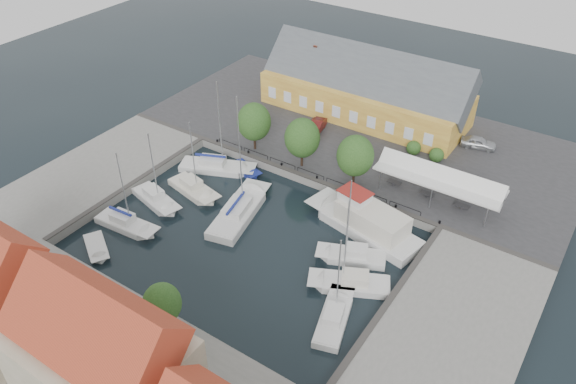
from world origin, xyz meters
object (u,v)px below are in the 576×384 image
(car_red, at_px, (316,127))
(center_sailboat, at_px, (239,213))
(launch_sw, at_px, (97,249))
(launch_nw, at_px, (245,170))
(trawler, at_px, (366,223))
(west_boat_b, at_px, (194,190))
(tent_canopy, at_px, (439,179))
(warehouse, at_px, (362,89))
(west_boat_c, at_px, (156,200))
(east_boat_c, at_px, (334,320))
(west_boat_d, at_px, (126,225))
(car_silver, at_px, (478,143))
(east_boat_a, at_px, (353,257))
(east_boat_b, at_px, (351,285))
(west_boat_a, at_px, (216,168))

(car_red, height_order, center_sailboat, center_sailboat)
(launch_sw, bearing_deg, launch_nw, 78.89)
(trawler, bearing_deg, west_boat_b, -166.52)
(tent_canopy, relative_size, launch_nw, 2.91)
(warehouse, distance_m, car_red, 9.06)
(west_boat_c, bearing_deg, center_sailboat, 19.40)
(east_boat_c, relative_size, launch_nw, 1.96)
(car_red, relative_size, center_sailboat, 0.31)
(east_boat_c, bearing_deg, center_sailboat, 155.64)
(west_boat_d, xyz_separation_m, launch_nw, (4.07, 15.65, -0.18))
(car_silver, xyz_separation_m, car_red, (-19.16, -7.86, -0.01))
(car_red, relative_size, east_boat_c, 0.48)
(car_silver, height_order, east_boat_a, east_boat_a)
(trawler, relative_size, west_boat_c, 1.42)
(tent_canopy, xyz_separation_m, center_sailboat, (-17.20, -13.40, -3.32))
(east_boat_b, xyz_separation_m, west_boat_b, (-22.48, 3.30, -0.00))
(warehouse, bearing_deg, car_red, -105.09)
(east_boat_c, height_order, launch_nw, east_boat_c)
(east_boat_a, xyz_separation_m, east_boat_c, (2.44, -8.00, -0.00))
(tent_canopy, relative_size, center_sailboat, 0.97)
(east_boat_c, bearing_deg, west_boat_a, 151.76)
(east_boat_c, xyz_separation_m, west_boat_c, (-25.47, 4.04, 0.00))
(car_silver, relative_size, trawler, 0.32)
(center_sailboat, bearing_deg, east_boat_c, -24.36)
(car_silver, height_order, car_red, car_silver)
(car_red, height_order, trawler, trawler)
(center_sailboat, height_order, west_boat_d, center_sailboat)
(launch_sw, bearing_deg, west_boat_d, 92.38)
(east_boat_b, bearing_deg, east_boat_c, -80.54)
(tent_canopy, relative_size, west_boat_d, 1.37)
(warehouse, bearing_deg, east_boat_b, -63.72)
(east_boat_b, bearing_deg, car_silver, 85.91)
(car_red, bearing_deg, east_boat_c, -67.63)
(warehouse, xyz_separation_m, trawler, (12.20, -21.91, -3.41))
(west_boat_b, bearing_deg, car_silver, 46.79)
(car_silver, bearing_deg, west_boat_c, 124.41)
(car_silver, relative_size, west_boat_a, 0.36)
(west_boat_a, bearing_deg, west_boat_b, -80.64)
(trawler, height_order, east_boat_c, east_boat_c)
(car_silver, xyz_separation_m, center_sailboat, (-17.51, -26.76, -1.39))
(car_silver, height_order, launch_sw, car_silver)
(tent_canopy, relative_size, car_red, 3.10)
(east_boat_c, height_order, west_boat_c, west_boat_c)
(launch_nw, bearing_deg, east_boat_a, -20.00)
(car_red, relative_size, trawler, 0.32)
(car_red, bearing_deg, trawler, -55.00)
(warehouse, relative_size, launch_nw, 5.93)
(east_boat_b, bearing_deg, tent_canopy, 83.64)
(trawler, bearing_deg, car_silver, 77.59)
(car_red, distance_m, east_boat_b, 27.57)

